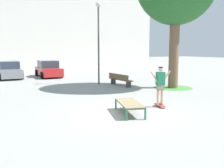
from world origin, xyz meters
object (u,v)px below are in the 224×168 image
at_px(car_grey, 9,70).
at_px(car_red, 48,69).
at_px(park_bench, 120,79).
at_px(skateboard, 160,105).
at_px(skater, 160,83).
at_px(skate_box, 129,103).
at_px(light_post, 98,31).

relative_size(car_grey, car_red, 1.01).
distance_m(car_grey, park_bench, 10.57).
distance_m(skateboard, skater, 0.99).
distance_m(skate_box, skateboard, 1.85).
bearing_deg(car_grey, skate_box, -78.42).
height_order(skate_box, light_post, light_post).
distance_m(skate_box, park_bench, 7.64).
height_order(skateboard, car_red, car_red).
distance_m(skateboard, light_post, 8.80).
relative_size(skateboard, park_bench, 0.34).
bearing_deg(park_bench, light_post, 123.75).
xyz_separation_m(skate_box, skateboard, (1.78, 0.37, -0.34)).
relative_size(skate_box, car_red, 0.48).
relative_size(skater, car_grey, 0.40).
xyz_separation_m(skater, light_post, (0.61, 7.93, 2.75)).
relative_size(skateboard, light_post, 0.14).
height_order(skate_box, car_red, car_red).
xyz_separation_m(car_grey, park_bench, (6.48, -8.35, -0.24)).
distance_m(skateboard, car_grey, 15.64).
relative_size(skateboard, car_red, 0.19).
xyz_separation_m(skate_box, car_grey, (-3.12, 15.21, 0.28)).
bearing_deg(car_grey, park_bench, -52.18).
distance_m(skate_box, light_post, 9.29).
height_order(skate_box, park_bench, park_bench).
bearing_deg(skateboard, skater, 82.50).
relative_size(skate_box, skater, 1.20).
bearing_deg(car_grey, car_red, -5.55).
xyz_separation_m(skater, car_red, (-1.56, 14.51, -0.38)).
height_order(car_grey, park_bench, car_grey).
bearing_deg(car_red, park_bench, -68.66).
height_order(skateboard, car_grey, car_grey).
xyz_separation_m(skate_box, park_bench, (3.36, 6.86, 0.03)).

